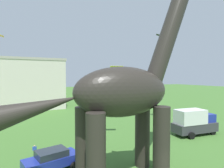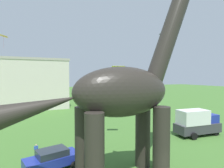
{
  "view_description": "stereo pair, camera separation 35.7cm",
  "coord_description": "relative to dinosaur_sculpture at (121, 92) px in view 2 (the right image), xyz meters",
  "views": [
    {
      "loc": [
        -8.39,
        -7.48,
        7.32
      ],
      "look_at": [
        -1.97,
        5.45,
        6.71
      ],
      "focal_mm": 30.67,
      "sensor_mm": 36.0,
      "label": 1
    },
    {
      "loc": [
        -8.06,
        -7.64,
        7.32
      ],
      "look_at": [
        -1.97,
        5.45,
        6.71
      ],
      "focal_mm": 30.67,
      "sensor_mm": 36.0,
      "label": 2
    }
  ],
  "objects": [
    {
      "name": "kite_apex",
      "position": [
        0.56,
        0.24,
        1.09
      ],
      "size": [
        2.31,
        2.22,
        0.66
      ],
      "color": "#287AE5"
    },
    {
      "name": "person_near_flyer",
      "position": [
        -5.17,
        7.13,
        -5.64
      ],
      "size": [
        0.36,
        0.16,
        0.97
      ],
      "rotation": [
        0.0,
        0.0,
        5.32
      ],
      "color": "black",
      "rests_on": "ground_plane"
    },
    {
      "name": "kite_trailing",
      "position": [
        3.7,
        7.82,
        1.96
      ],
      "size": [
        1.75,
        1.52,
        0.51
      ],
      "color": "yellow"
    },
    {
      "name": "kite_high_left",
      "position": [
        19.77,
        19.82,
        9.51
      ],
      "size": [
        1.52,
        1.63,
        0.33
      ],
      "color": "black"
    },
    {
      "name": "kite_near_low",
      "position": [
        -8.73,
        21.63,
        7.11
      ],
      "size": [
        1.13,
        1.53,
        1.9
      ],
      "color": "orange"
    },
    {
      "name": "dinosaur_sculpture",
      "position": [
        0.0,
        0.0,
        0.0
      ],
      "size": [
        16.48,
        3.49,
        17.22
      ],
      "rotation": [
        0.0,
        0.0,
        0.52
      ],
      "color": "#2D2823",
      "rests_on": "ground_plane"
    },
    {
      "name": "kite_high_right",
      "position": [
        14.25,
        9.14,
        11.26
      ],
      "size": [
        1.3,
        1.09,
        0.29
      ],
      "color": "#287AE5"
    },
    {
      "name": "parked_box_truck",
      "position": [
        13.11,
        5.0,
        -4.58
      ],
      "size": [
        5.79,
        2.69,
        3.2
      ],
      "rotation": [
        0.0,
        0.0,
        -0.11
      ],
      "color": "#38383D",
      "rests_on": "ground_plane"
    },
    {
      "name": "background_building_block",
      "position": [
        -6.31,
        35.46,
        -0.64
      ],
      "size": [
        19.23,
        9.67,
        11.15
      ],
      "color": "beige",
      "rests_on": "ground_plane"
    },
    {
      "name": "parked_sedan_left",
      "position": [
        -4.18,
        3.73,
        -5.42
      ],
      "size": [
        4.48,
        2.62,
        1.55
      ],
      "rotation": [
        0.0,
        0.0,
        0.21
      ],
      "color": "navy",
      "rests_on": "ground_plane"
    }
  ]
}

